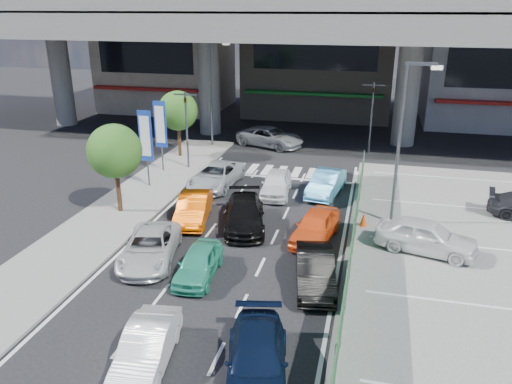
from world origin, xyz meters
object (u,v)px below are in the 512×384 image
(signboard_far, at_px, (160,127))
(taxi_orange_right, at_px, (315,226))
(tree_far, at_px, (178,111))
(hatch_white_back_mid, at_px, (147,347))
(signboard_near, at_px, (146,138))
(parked_sedan_white, at_px, (426,236))
(hatch_black_mid_right, at_px, (315,270))
(minivan_navy_back, at_px, (257,360))
(taxi_teal_mid, at_px, (199,263))
(street_lamp_right, at_px, (404,131))
(wagon_silver_front_left, at_px, (216,176))
(sedan_white_front_mid, at_px, (276,184))
(sedan_white_mid_left, at_px, (150,247))
(traffic_light_left, at_px, (186,111))
(street_lamp_left, at_px, (213,85))
(tree_near, at_px, (115,151))
(sedan_black_mid, at_px, (244,214))
(taxi_orange_left, at_px, (194,208))
(traffic_light_right, at_px, (373,100))
(crossing_wagon_silver, at_px, (270,137))
(kei_truck_front_right, at_px, (326,183))
(traffic_cone, at_px, (363,219))

(signboard_far, height_order, taxi_orange_right, signboard_far)
(tree_far, bearing_deg, hatch_white_back_mid, -70.74)
(signboard_near, bearing_deg, parked_sedan_white, -17.68)
(signboard_far, relative_size, hatch_black_mid_right, 1.14)
(minivan_navy_back, distance_m, taxi_teal_mid, 6.36)
(street_lamp_right, bearing_deg, wagon_silver_front_left, 163.48)
(sedan_white_front_mid, bearing_deg, tree_far, 140.05)
(minivan_navy_back, xyz_separation_m, sedan_white_mid_left, (-6.16, 5.97, -0.00))
(hatch_white_back_mid, bearing_deg, sedan_white_front_mid, 78.27)
(signboard_near, relative_size, wagon_silver_front_left, 0.95)
(traffic_light_left, distance_m, sedan_white_front_mid, 8.20)
(street_lamp_left, height_order, signboard_near, street_lamp_left)
(hatch_black_mid_right, bearing_deg, parked_sedan_white, 31.73)
(minivan_navy_back, distance_m, taxi_orange_right, 9.71)
(minivan_navy_back, xyz_separation_m, taxi_orange_right, (0.48, 9.69, 0.04))
(tree_near, distance_m, sedan_white_mid_left, 6.58)
(signboard_far, height_order, hatch_black_mid_right, signboard_far)
(taxi_orange_right, bearing_deg, sedan_black_mid, 179.54)
(taxi_orange_left, bearing_deg, hatch_white_back_mid, -88.48)
(tree_far, distance_m, sedan_white_mid_left, 16.01)
(tree_far, bearing_deg, taxi_teal_mid, -65.73)
(taxi_orange_left, bearing_deg, traffic_light_right, 49.72)
(minivan_navy_back, bearing_deg, sedan_black_mid, 94.89)
(taxi_orange_right, xyz_separation_m, wagon_silver_front_left, (-6.80, 5.95, 0.00))
(minivan_navy_back, distance_m, taxi_orange_left, 11.98)
(wagon_silver_front_left, bearing_deg, taxi_orange_left, -80.57)
(sedan_black_mid, bearing_deg, parked_sedan_white, -19.98)
(taxi_orange_left, bearing_deg, taxi_orange_right, -18.32)
(street_lamp_left, bearing_deg, signboard_far, -100.31)
(hatch_white_back_mid, bearing_deg, parked_sedan_white, 39.67)
(street_lamp_right, bearing_deg, taxi_orange_right, -142.21)
(street_lamp_right, relative_size, crossing_wagon_silver, 1.50)
(signboard_near, distance_m, tree_near, 4.01)
(kei_truck_front_right, height_order, crossing_wagon_silver, crossing_wagon_silver)
(tree_near, distance_m, crossing_wagon_silver, 15.96)
(traffic_light_left, bearing_deg, taxi_orange_left, -67.30)
(street_lamp_left, bearing_deg, sedan_white_front_mid, -53.88)
(sedan_black_mid, height_order, wagon_silver_front_left, same)
(minivan_navy_back, bearing_deg, hatch_black_mid_right, 68.05)
(hatch_white_back_mid, height_order, traffic_cone, hatch_white_back_mid)
(taxi_orange_right, relative_size, traffic_cone, 5.63)
(taxi_orange_right, bearing_deg, kei_truck_front_right, 100.94)
(traffic_light_left, bearing_deg, sedan_white_mid_left, -76.33)
(tree_far, distance_m, parked_sedan_white, 20.03)
(traffic_light_left, height_order, street_lamp_right, street_lamp_right)
(crossing_wagon_silver, xyz_separation_m, traffic_cone, (7.70, -13.77, -0.32))
(parked_sedan_white, bearing_deg, tree_near, 100.77)
(signboard_near, bearing_deg, hatch_black_mid_right, -38.54)
(signboard_near, height_order, minivan_navy_back, signboard_near)
(taxi_orange_left, bearing_deg, tree_near, 167.53)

